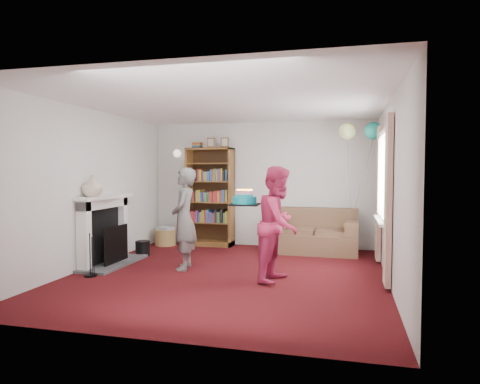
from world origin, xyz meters
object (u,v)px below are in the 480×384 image
(bookcase, at_px, (211,198))
(sofa, at_px, (316,236))
(person_striped, at_px, (184,219))
(person_magenta, at_px, (279,224))
(birthday_cake, at_px, (245,200))

(bookcase, xyz_separation_m, sofa, (2.14, -0.24, -0.66))
(bookcase, bearing_deg, person_striped, -83.20)
(person_striped, bearing_deg, sofa, 122.60)
(bookcase, xyz_separation_m, person_striped, (0.25, -2.11, -0.18))
(sofa, relative_size, person_magenta, 0.97)
(sofa, bearing_deg, birthday_cake, -108.74)
(bookcase, height_order, person_magenta, bookcase)
(bookcase, height_order, birthday_cake, bookcase)
(bookcase, height_order, sofa, bookcase)
(bookcase, bearing_deg, sofa, -6.37)
(sofa, distance_m, person_striped, 2.70)
(sofa, xyz_separation_m, person_magenta, (-0.36, -2.22, 0.48))
(birthday_cake, bearing_deg, sofa, 69.88)
(bookcase, relative_size, person_magenta, 1.38)
(person_magenta, distance_m, birthday_cake, 0.57)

